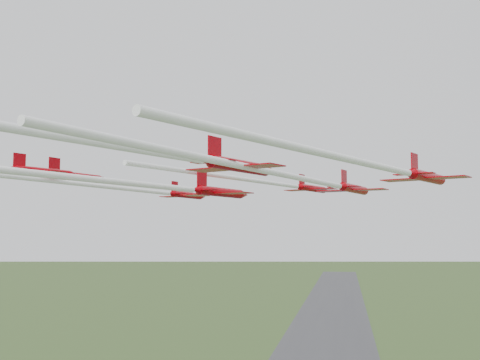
% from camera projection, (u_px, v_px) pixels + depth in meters
% --- Properties ---
extents(runway, '(38.00, 900.00, 0.04)m').
position_uv_depth(runway, '(329.00, 330.00, 272.94)').
color(runway, '#37373A').
rests_on(runway, ground).
extents(jet_lead, '(21.82, 44.45, 2.56)m').
position_uv_depth(jet_lead, '(279.00, 184.00, 89.12)').
color(jet_lead, '#9D0008').
extents(jet_row2_left, '(21.23, 56.18, 2.41)m').
position_uv_depth(jet_row2_left, '(123.00, 188.00, 81.04)').
color(jet_row2_left, '#9D0008').
extents(jet_row2_right, '(22.12, 55.58, 2.63)m').
position_uv_depth(jet_row2_right, '(309.00, 180.00, 63.94)').
color(jet_row2_right, '#9D0008').
extents(jet_row3_mid, '(21.86, 45.61, 2.78)m').
position_uv_depth(jet_row3_mid, '(166.00, 187.00, 66.33)').
color(jet_row3_mid, '#9D0008').
extents(jet_row3_right, '(21.21, 40.12, 2.45)m').
position_uv_depth(jet_row3_right, '(389.00, 168.00, 50.52)').
color(jet_row3_right, '#9D0008').
extents(jet_row4_right, '(27.59, 56.91, 2.70)m').
position_uv_depth(jet_row4_right, '(109.00, 144.00, 40.75)').
color(jet_row4_right, '#9D0008').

